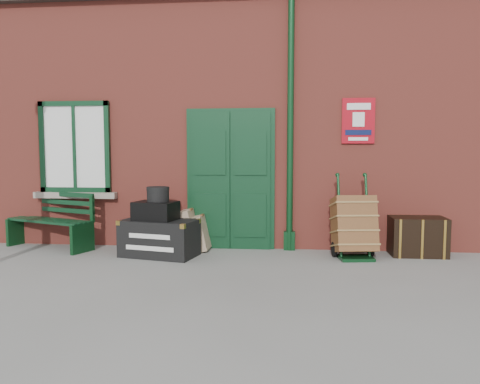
# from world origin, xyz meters

# --- Properties ---
(ground) EXTENTS (80.00, 80.00, 0.00)m
(ground) POSITION_xyz_m (0.00, 0.00, 0.00)
(ground) COLOR gray
(ground) RESTS_ON ground
(station_building) EXTENTS (10.30, 4.30, 4.36)m
(station_building) POSITION_xyz_m (-0.00, 3.49, 2.16)
(station_building) COLOR #AB4437
(station_building) RESTS_ON ground
(bench) EXTENTS (1.59, 0.99, 0.94)m
(bench) POSITION_xyz_m (-3.22, 1.24, 0.47)
(bench) COLOR black
(bench) RESTS_ON ground
(houdini_trunk) EXTENTS (1.21, 0.83, 0.55)m
(houdini_trunk) POSITION_xyz_m (-1.30, 0.80, 0.28)
(houdini_trunk) COLOR black
(houdini_trunk) RESTS_ON ground
(strongbox) EXTENTS (0.69, 0.56, 0.28)m
(strongbox) POSITION_xyz_m (-1.35, 0.80, 0.69)
(strongbox) COLOR black
(strongbox) RESTS_ON houdini_trunk
(hatbox) EXTENTS (0.39, 0.39, 0.22)m
(hatbox) POSITION_xyz_m (-1.32, 0.83, 0.94)
(hatbox) COLOR black
(hatbox) RESTS_ON strongbox
(suitcase_back) EXTENTS (0.33, 0.47, 0.66)m
(suitcase_back) POSITION_xyz_m (-0.93, 1.25, 0.33)
(suitcase_back) COLOR tan
(suitcase_back) RESTS_ON ground
(suitcase_front) EXTENTS (0.29, 0.42, 0.57)m
(suitcase_front) POSITION_xyz_m (-0.75, 1.25, 0.28)
(suitcase_front) COLOR tan
(suitcase_front) RESTS_ON ground
(porter_trolley) EXTENTS (0.67, 0.71, 1.23)m
(porter_trolley) POSITION_xyz_m (1.60, 1.00, 0.47)
(porter_trolley) COLOR #0D3417
(porter_trolley) RESTS_ON ground
(dark_trunk) EXTENTS (0.81, 0.53, 0.58)m
(dark_trunk) POSITION_xyz_m (2.59, 1.25, 0.29)
(dark_trunk) COLOR black
(dark_trunk) RESTS_ON ground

